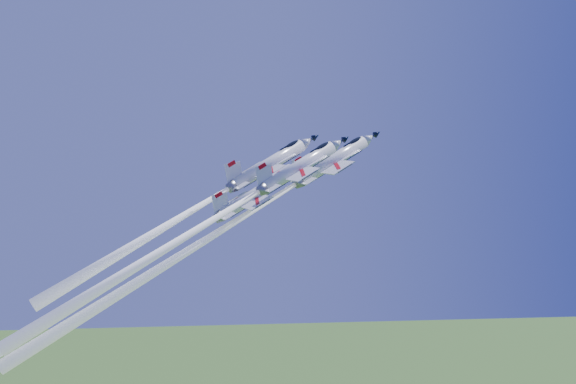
{
  "coord_description": "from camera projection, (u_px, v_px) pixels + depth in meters",
  "views": [
    {
      "loc": [
        -9.06,
        -99.57,
        106.66
      ],
      "look_at": [
        0.0,
        0.0,
        100.93
      ],
      "focal_mm": 40.0,
      "sensor_mm": 36.0,
      "label": 1
    }
  ],
  "objects": [
    {
      "name": "jet_lead",
      "position": [
        222.0,
        230.0,
        96.27
      ],
      "size": [
        47.2,
        21.23,
        44.58
      ],
      "rotation": [
        0.5,
        0.04,
        -1.2
      ],
      "color": "white"
    },
    {
      "name": "jet_right",
      "position": [
        203.0,
        226.0,
        86.34
      ],
      "size": [
        38.91,
        17.72,
        35.52
      ],
      "rotation": [
        0.5,
        0.04,
        -1.2
      ],
      "color": "white"
    },
    {
      "name": "jet_left",
      "position": [
        196.0,
        208.0,
        98.26
      ],
      "size": [
        37.19,
        17.24,
        33.01
      ],
      "rotation": [
        0.5,
        0.04,
        -1.2
      ],
      "color": "white"
    },
    {
      "name": "jet_slot",
      "position": [
        124.0,
        275.0,
        90.24
      ],
      "size": [
        47.39,
        21.17,
        46.2
      ],
      "rotation": [
        0.5,
        0.04,
        -1.2
      ],
      "color": "white"
    }
  ]
}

